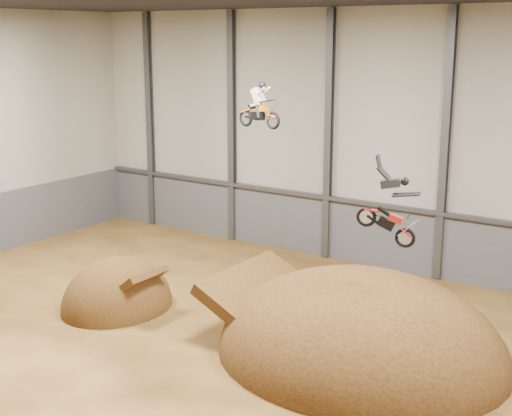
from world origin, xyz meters
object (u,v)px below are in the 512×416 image
(takeoff_ramp, at_px, (118,307))
(fmx_rider_a, at_px, (259,103))
(landing_ramp, at_px, (360,356))
(fmx_rider_b, at_px, (383,201))

(takeoff_ramp, distance_m, fmx_rider_a, 11.83)
(landing_ramp, bearing_deg, fmx_rider_b, -48.83)
(fmx_rider_a, relative_size, fmx_rider_b, 0.80)
(landing_ramp, distance_m, fmx_rider_b, 7.22)
(fmx_rider_b, bearing_deg, fmx_rider_a, 142.46)
(takeoff_ramp, bearing_deg, fmx_rider_a, 25.16)
(landing_ramp, height_order, fmx_rider_b, fmx_rider_b)
(takeoff_ramp, xyz_separation_m, landing_ramp, (11.81, 1.66, 0.00))
(takeoff_ramp, bearing_deg, fmx_rider_b, 0.14)
(landing_ramp, bearing_deg, takeoff_ramp, -172.00)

